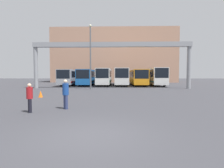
{
  "coord_description": "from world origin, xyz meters",
  "views": [
    {
      "loc": [
        0.84,
        -5.78,
        2.04
      ],
      "look_at": [
        0.01,
        23.67,
        0.53
      ],
      "focal_mm": 28.0,
      "sensor_mm": 36.0,
      "label": 1
    }
  ],
  "objects_px": {
    "bus_slot_4": "(138,76)",
    "bus_slot_1": "(88,76)",
    "bus_slot_2": "(104,76)",
    "traffic_cone": "(41,94)",
    "bus_slot_5": "(155,76)",
    "bus_slot_3": "(121,76)",
    "bus_slot_0": "(72,76)",
    "pedestrian_near_center": "(66,93)",
    "pedestrian_mid_right": "(30,97)",
    "lamp_post": "(90,55)"
  },
  "relations": [
    {
      "from": "bus_slot_4",
      "to": "pedestrian_near_center",
      "type": "xyz_separation_m",
      "value": [
        -7.24,
        -24.8,
        -0.82
      ]
    },
    {
      "from": "bus_slot_2",
      "to": "pedestrian_near_center",
      "type": "bearing_deg",
      "value": -91.31
    },
    {
      "from": "pedestrian_mid_right",
      "to": "traffic_cone",
      "type": "relative_size",
      "value": 2.63
    },
    {
      "from": "bus_slot_3",
      "to": "pedestrian_near_center",
      "type": "xyz_separation_m",
      "value": [
        -3.9,
        -25.23,
        -0.96
      ]
    },
    {
      "from": "bus_slot_3",
      "to": "bus_slot_1",
      "type": "bearing_deg",
      "value": 178.88
    },
    {
      "from": "bus_slot_2",
      "to": "pedestrian_mid_right",
      "type": "height_order",
      "value": "bus_slot_2"
    },
    {
      "from": "bus_slot_1",
      "to": "traffic_cone",
      "type": "height_order",
      "value": "bus_slot_1"
    },
    {
      "from": "bus_slot_5",
      "to": "pedestrian_mid_right",
      "type": "bearing_deg",
      "value": -115.8
    },
    {
      "from": "bus_slot_3",
      "to": "bus_slot_5",
      "type": "xyz_separation_m",
      "value": [
        6.68,
        -0.93,
        0.02
      ]
    },
    {
      "from": "bus_slot_2",
      "to": "traffic_cone",
      "type": "bearing_deg",
      "value": -103.05
    },
    {
      "from": "bus_slot_4",
      "to": "lamp_post",
      "type": "bearing_deg",
      "value": -127.22
    },
    {
      "from": "bus_slot_4",
      "to": "bus_slot_5",
      "type": "xyz_separation_m",
      "value": [
        3.34,
        -0.51,
        0.16
      ]
    },
    {
      "from": "bus_slot_5",
      "to": "pedestrian_mid_right",
      "type": "xyz_separation_m",
      "value": [
        -12.24,
        -25.33,
        -1.08
      ]
    },
    {
      "from": "bus_slot_4",
      "to": "bus_slot_1",
      "type": "bearing_deg",
      "value": 176.8
    },
    {
      "from": "bus_slot_4",
      "to": "lamp_post",
      "type": "relative_size",
      "value": 1.25
    },
    {
      "from": "bus_slot_1",
      "to": "traffic_cone",
      "type": "bearing_deg",
      "value": -93.28
    },
    {
      "from": "bus_slot_2",
      "to": "bus_slot_5",
      "type": "relative_size",
      "value": 1.08
    },
    {
      "from": "bus_slot_0",
      "to": "bus_slot_1",
      "type": "relative_size",
      "value": 0.92
    },
    {
      "from": "bus_slot_2",
      "to": "lamp_post",
      "type": "xyz_separation_m",
      "value": [
        -1.23,
        -10.34,
        3.05
      ]
    },
    {
      "from": "bus_slot_1",
      "to": "pedestrian_near_center",
      "type": "xyz_separation_m",
      "value": [
        2.77,
        -25.36,
        -0.82
      ]
    },
    {
      "from": "bus_slot_1",
      "to": "lamp_post",
      "type": "xyz_separation_m",
      "value": [
        2.11,
        -10.97,
        3.16
      ]
    },
    {
      "from": "bus_slot_3",
      "to": "lamp_post",
      "type": "xyz_separation_m",
      "value": [
        -4.57,
        -10.84,
        3.03
      ]
    },
    {
      "from": "bus_slot_3",
      "to": "bus_slot_4",
      "type": "distance_m",
      "value": 3.37
    },
    {
      "from": "bus_slot_3",
      "to": "bus_slot_0",
      "type": "bearing_deg",
      "value": -178.06
    },
    {
      "from": "bus_slot_4",
      "to": "lamp_post",
      "type": "height_order",
      "value": "lamp_post"
    },
    {
      "from": "bus_slot_0",
      "to": "pedestrian_mid_right",
      "type": "relative_size",
      "value": 7.28
    },
    {
      "from": "bus_slot_0",
      "to": "traffic_cone",
      "type": "bearing_deg",
      "value": -83.59
    },
    {
      "from": "bus_slot_0",
      "to": "bus_slot_5",
      "type": "bearing_deg",
      "value": -2.04
    },
    {
      "from": "bus_slot_1",
      "to": "lamp_post",
      "type": "height_order",
      "value": "lamp_post"
    },
    {
      "from": "bus_slot_5",
      "to": "pedestrian_near_center",
      "type": "xyz_separation_m",
      "value": [
        -10.58,
        -24.29,
        -0.98
      ]
    },
    {
      "from": "pedestrian_mid_right",
      "to": "lamp_post",
      "type": "distance_m",
      "value": 15.99
    },
    {
      "from": "bus_slot_5",
      "to": "pedestrian_near_center",
      "type": "bearing_deg",
      "value": -113.53
    },
    {
      "from": "bus_slot_2",
      "to": "pedestrian_mid_right",
      "type": "xyz_separation_m",
      "value": [
        -2.23,
        -25.77,
        -1.03
      ]
    },
    {
      "from": "bus_slot_0",
      "to": "bus_slot_1",
      "type": "height_order",
      "value": "bus_slot_1"
    },
    {
      "from": "lamp_post",
      "to": "bus_slot_0",
      "type": "bearing_deg",
      "value": 117.41
    },
    {
      "from": "pedestrian_near_center",
      "to": "pedestrian_mid_right",
      "type": "xyz_separation_m",
      "value": [
        -1.66,
        -1.04,
        -0.1
      ]
    },
    {
      "from": "lamp_post",
      "to": "bus_slot_1",
      "type": "bearing_deg",
      "value": 100.87
    },
    {
      "from": "bus_slot_3",
      "to": "traffic_cone",
      "type": "xyz_separation_m",
      "value": [
        -7.82,
        -19.85,
        -1.59
      ]
    },
    {
      "from": "traffic_cone",
      "to": "pedestrian_mid_right",
      "type": "bearing_deg",
      "value": -70.64
    },
    {
      "from": "bus_slot_3",
      "to": "bus_slot_4",
      "type": "height_order",
      "value": "bus_slot_3"
    },
    {
      "from": "bus_slot_0",
      "to": "bus_slot_2",
      "type": "distance_m",
      "value": 6.68
    },
    {
      "from": "bus_slot_3",
      "to": "bus_slot_5",
      "type": "bearing_deg",
      "value": -7.97
    },
    {
      "from": "pedestrian_near_center",
      "to": "bus_slot_2",
      "type": "bearing_deg",
      "value": 138.45
    },
    {
      "from": "bus_slot_5",
      "to": "lamp_post",
      "type": "distance_m",
      "value": 15.28
    },
    {
      "from": "bus_slot_0",
      "to": "traffic_cone",
      "type": "distance_m",
      "value": 19.68
    },
    {
      "from": "pedestrian_near_center",
      "to": "pedestrian_mid_right",
      "type": "bearing_deg",
      "value": -98.35
    },
    {
      "from": "bus_slot_2",
      "to": "bus_slot_4",
      "type": "bearing_deg",
      "value": 0.59
    },
    {
      "from": "bus_slot_3",
      "to": "pedestrian_mid_right",
      "type": "xyz_separation_m",
      "value": [
        -5.57,
        -26.26,
        -1.05
      ]
    },
    {
      "from": "bus_slot_1",
      "to": "bus_slot_5",
      "type": "relative_size",
      "value": 1.21
    },
    {
      "from": "bus_slot_1",
      "to": "bus_slot_3",
      "type": "relative_size",
      "value": 1.02
    }
  ]
}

